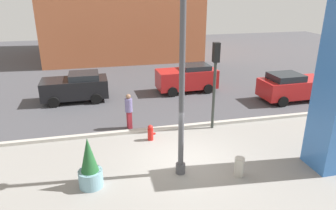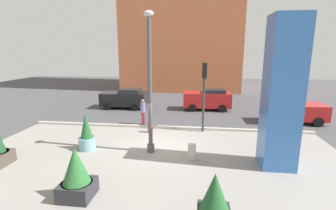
{
  "view_description": "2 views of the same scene",
  "coord_description": "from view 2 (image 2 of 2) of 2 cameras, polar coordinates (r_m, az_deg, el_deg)",
  "views": [
    {
      "loc": [
        -3.1,
        -10.43,
        6.56
      ],
      "look_at": [
        -0.36,
        1.25,
        2.02
      ],
      "focal_mm": 33.21,
      "sensor_mm": 36.0,
      "label": 1
    },
    {
      "loc": [
        1.93,
        -12.06,
        4.93
      ],
      "look_at": [
        0.2,
        1.83,
        1.85
      ],
      "focal_mm": 26.37,
      "sensor_mm": 36.0,
      "label": 2
    }
  ],
  "objects": [
    {
      "name": "fire_hydrant",
      "position": [
        15.25,
        -4.17,
        -5.03
      ],
      "size": [
        0.36,
        0.26,
        0.75
      ],
      "color": "red",
      "rests_on": "ground_plane"
    },
    {
      "name": "potted_plant_curbside",
      "position": [
        7.52,
        10.66,
        -21.21
      ],
      "size": [
        0.94,
        0.94,
        1.68
      ],
      "color": "#2D2D33",
      "rests_on": "ground_plane"
    },
    {
      "name": "art_pillar_blue",
      "position": [
        11.2,
        24.87,
        2.23
      ],
      "size": [
        1.37,
        1.37,
        6.36
      ],
      "primitive_type": "cube",
      "color": "#3870BC",
      "rests_on": "ground_plane"
    },
    {
      "name": "traffic_light_corner",
      "position": [
        15.02,
        8.33,
        4.42
      ],
      "size": [
        0.28,
        0.42,
        4.24
      ],
      "color": "#333833",
      "rests_on": "ground_plane"
    },
    {
      "name": "potted_plant_near_left",
      "position": [
        9.18,
        -20.42,
        -14.93
      ],
      "size": [
        1.08,
        1.08,
        1.81
      ],
      "color": "#2D2D33",
      "rests_on": "ground_plane"
    },
    {
      "name": "concrete_bollard",
      "position": [
        11.59,
        5.54,
        -10.81
      ],
      "size": [
        0.36,
        0.36,
        0.75
      ],
      "primitive_type": "cylinder",
      "color": "#B2ADA3",
      "rests_on": "ground_plane"
    },
    {
      "name": "car_curb_east",
      "position": [
        21.93,
        -9.95,
        1.58
      ],
      "size": [
        3.94,
        2.14,
        1.73
      ],
      "color": "black",
      "rests_on": "ground_plane"
    },
    {
      "name": "curb_strip",
      "position": [
        16.06,
        -0.15,
        -5.18
      ],
      "size": [
        18.0,
        0.24,
        0.16
      ],
      "primitive_type": "cube",
      "color": "#B7B2A8",
      "rests_on": "ground_plane"
    },
    {
      "name": "car_passing_lane",
      "position": [
        21.22,
        9.11,
        1.37
      ],
      "size": [
        4.01,
        2.06,
        1.8
      ],
      "color": "red",
      "rests_on": "ground_plane"
    },
    {
      "name": "pedestrian_on_sidewalk",
      "position": [
        16.69,
        -5.83,
        -1.3
      ],
      "size": [
        0.43,
        0.43,
        1.78
      ],
      "color": "maroon",
      "rests_on": "ground_plane"
    },
    {
      "name": "potted_plant_by_pillar",
      "position": [
        13.2,
        -18.3,
        -6.5
      ],
      "size": [
        0.84,
        0.84,
        1.89
      ],
      "color": "#7AA8B7",
      "rests_on": "ground_plane"
    },
    {
      "name": "car_curb_west",
      "position": [
        19.26,
        26.86,
        -1.13
      ],
      "size": [
        4.14,
        2.14,
        1.71
      ],
      "color": "red",
      "rests_on": "ground_plane"
    },
    {
      "name": "ground_plane",
      "position": [
        16.91,
        0.23,
        -4.55
      ],
      "size": [
        60.0,
        60.0,
        0.0
      ],
      "primitive_type": "plane",
      "color": "#47474C"
    },
    {
      "name": "plaza_pavement",
      "position": [
        11.37,
        -3.49,
        -13.32
      ],
      "size": [
        18.0,
        10.0,
        0.02
      ],
      "primitive_type": "cube",
      "color": "gray",
      "rests_on": "ground_plane"
    },
    {
      "name": "lamp_post",
      "position": [
        11.67,
        -4.22,
        4.15
      ],
      "size": [
        0.44,
        0.44,
        6.69
      ],
      "color": "#4C4C51",
      "rests_on": "ground_plane"
    }
  ]
}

